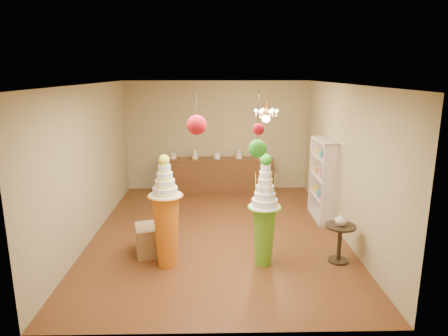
{
  "coord_description": "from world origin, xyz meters",
  "views": [
    {
      "loc": [
        -0.03,
        -7.68,
        3.23
      ],
      "look_at": [
        0.13,
        0.0,
        1.37
      ],
      "focal_mm": 32.0,
      "sensor_mm": 36.0,
      "label": 1
    }
  ],
  "objects_px": {
    "pedestal_green": "(264,222)",
    "pedestal_orange": "(166,222)",
    "sideboard": "(217,174)",
    "round_table": "(340,238)"
  },
  "relations": [
    {
      "from": "pedestal_green",
      "to": "round_table",
      "type": "xyz_separation_m",
      "value": [
        1.32,
        0.05,
        -0.34
      ]
    },
    {
      "from": "pedestal_green",
      "to": "round_table",
      "type": "distance_m",
      "value": 1.36
    },
    {
      "from": "pedestal_green",
      "to": "pedestal_orange",
      "type": "bearing_deg",
      "value": -179.74
    },
    {
      "from": "round_table",
      "to": "sideboard",
      "type": "bearing_deg",
      "value": 116.06
    },
    {
      "from": "round_table",
      "to": "pedestal_orange",
      "type": "bearing_deg",
      "value": -178.81
    },
    {
      "from": "sideboard",
      "to": "round_table",
      "type": "relative_size",
      "value": 4.51
    },
    {
      "from": "pedestal_orange",
      "to": "sideboard",
      "type": "xyz_separation_m",
      "value": [
        0.87,
        4.36,
        -0.31
      ]
    },
    {
      "from": "round_table",
      "to": "pedestal_green",
      "type": "bearing_deg",
      "value": -177.65
    },
    {
      "from": "pedestal_green",
      "to": "pedestal_orange",
      "type": "height_order",
      "value": "pedestal_green"
    },
    {
      "from": "sideboard",
      "to": "round_table",
      "type": "bearing_deg",
      "value": -63.94
    }
  ]
}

